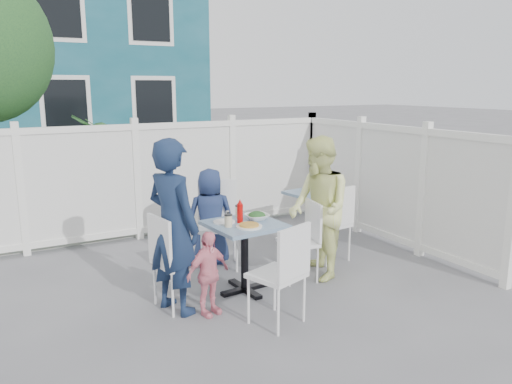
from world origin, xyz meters
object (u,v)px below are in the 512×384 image
chair_left (171,255)px  boy (211,217)px  main_table (245,239)px  chair_back (218,217)px  woman (319,208)px  spare_table (315,203)px  toddler (208,274)px  chair_right (304,235)px  man (173,227)px  chair_near (284,267)px

chair_left → boy: (0.83, 0.96, 0.04)m
main_table → chair_back: bearing=83.8°
boy → chair_back: bearing=142.2°
woman → spare_table: bearing=159.9°
toddler → boy: bearing=49.7°
chair_right → man: size_ratio=0.53×
spare_table → chair_back: chair_back is taller
spare_table → chair_left: bearing=-155.9°
main_table → chair_back: chair_back is taller
woman → boy: 1.31m
chair_right → chair_back: bearing=47.3°
toddler → chair_right: bearing=-2.0°
chair_back → toddler: bearing=83.7°
chair_back → boy: boy is taller
chair_right → toddler: 1.32m
chair_near → man: (-0.73, 0.77, 0.28)m
chair_left → spare_table: bearing=104.9°
spare_table → toddler: toddler is taller
chair_right → woman: (0.17, -0.02, 0.28)m
boy → toddler: (-0.58, -1.25, -0.18)m
spare_table → man: 2.68m
boy → toddler: bearing=79.8°
chair_left → woman: woman is taller
man → boy: bearing=-60.8°
chair_left → man: bearing=10.4°
chair_right → boy: size_ratio=0.75×
main_table → spare_table: size_ratio=1.02×
woman → toddler: 1.53m
chair_near → toddler: size_ratio=1.17×
chair_left → boy: 1.27m
chair_left → man: size_ratio=0.56×
chair_right → woman: size_ratio=0.55×
main_table → man: man is taller
chair_near → boy: size_ratio=0.81×
main_table → chair_back: 0.86m
main_table → woman: (0.90, -0.03, 0.22)m
spare_table → chair_right: size_ratio=0.84×
chair_left → woman: size_ratio=0.59×
chair_right → chair_back: chair_back is taller
main_table → man: size_ratio=0.46×
spare_table → chair_left: size_ratio=0.79×
woman → main_table: bearing=-78.2°
spare_table → chair_right: 1.39m
spare_table → woman: (-0.72, -1.08, 0.25)m
woman → boy: (-0.87, 0.96, -0.21)m
chair_left → man: (0.02, -0.05, 0.29)m
chair_back → man: size_ratio=0.61×
chair_right → toddler: size_ratio=1.08×
main_table → chair_right: size_ratio=0.86×
main_table → chair_near: 0.85m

